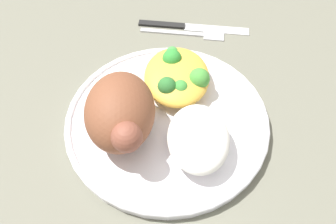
{
  "coord_description": "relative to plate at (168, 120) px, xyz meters",
  "views": [
    {
      "loc": [
        0.28,
        -0.0,
        0.4
      ],
      "look_at": [
        0.0,
        0.0,
        0.03
      ],
      "focal_mm": 37.77,
      "sensor_mm": 36.0,
      "label": 1
    }
  ],
  "objects": [
    {
      "name": "knife",
      "position": [
        -0.21,
        0.03,
        -0.01
      ],
      "size": [
        0.04,
        0.19,
        0.01
      ],
      "color": "black",
      "rests_on": "ground_plane"
    },
    {
      "name": "plate",
      "position": [
        0.0,
        0.0,
        0.0
      ],
      "size": [
        0.27,
        0.27,
        0.02
      ],
      "color": "white",
      "rests_on": "ground_plane"
    },
    {
      "name": "ground_plane",
      "position": [
        0.0,
        0.0,
        -0.01
      ],
      "size": [
        2.0,
        2.0,
        0.0
      ],
      "primitive_type": "plane",
      "color": "#666657"
    },
    {
      "name": "rice_pile",
      "position": [
        0.05,
        0.04,
        0.03
      ],
      "size": [
        0.1,
        0.08,
        0.04
      ],
      "primitive_type": "ellipsoid",
      "color": "white",
      "rests_on": "plate"
    },
    {
      "name": "mac_cheese_with_broccoli",
      "position": [
        -0.06,
        0.01,
        0.03
      ],
      "size": [
        0.11,
        0.09,
        0.04
      ],
      "color": "gold",
      "rests_on": "plate"
    },
    {
      "name": "fork",
      "position": [
        -0.19,
        0.04,
        -0.01
      ],
      "size": [
        0.03,
        0.14,
        0.01
      ],
      "color": "#B2B2B7",
      "rests_on": "ground_plane"
    },
    {
      "name": "roasted_chicken",
      "position": [
        0.02,
        -0.06,
        0.05
      ],
      "size": [
        0.12,
        0.09,
        0.08
      ],
      "color": "brown",
      "rests_on": "plate"
    }
  ]
}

